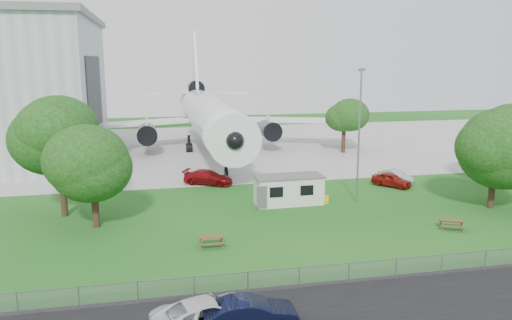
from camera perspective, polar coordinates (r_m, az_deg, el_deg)
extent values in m
plane|color=#2F7225|center=(38.57, 3.70, -8.11)|extent=(160.00, 160.00, 0.00)
cube|color=black|center=(27.34, 11.38, -16.92)|extent=(120.00, 8.00, 0.02)
cube|color=#B7B7B2|center=(74.76, -4.15, 1.50)|extent=(120.00, 46.00, 0.03)
cube|color=#2D3033|center=(68.60, -17.86, 5.76)|extent=(0.16, 16.00, 12.96)
cylinder|color=white|center=(69.86, -5.39, 4.99)|extent=(5.40, 34.00, 5.40)
cone|color=white|center=(51.19, -2.91, 2.68)|extent=(5.40, 5.50, 5.40)
cone|color=white|center=(90.59, -6.95, 6.94)|extent=(4.86, 9.00, 4.86)
cube|color=white|center=(72.87, -15.50, 3.94)|extent=(21.36, 10.77, 0.36)
cube|color=white|center=(75.54, 3.83, 4.59)|extent=(21.36, 10.77, 0.36)
cube|color=white|center=(90.33, -7.04, 10.55)|extent=(0.46, 9.96, 12.17)
cylinder|color=#515459|center=(69.18, -12.32, 2.96)|extent=(2.50, 4.20, 2.50)
cylinder|color=#515459|center=(71.10, 1.52, 3.45)|extent=(2.50, 4.20, 2.50)
cylinder|color=#515459|center=(89.46, -6.93, 8.17)|extent=(2.60, 4.50, 2.60)
cylinder|color=black|center=(55.30, -3.45, -0.78)|extent=(0.36, 0.36, 2.40)
cylinder|color=black|center=(71.12, -7.67, 1.88)|extent=(0.44, 0.44, 2.40)
cylinder|color=black|center=(71.75, -3.20, 2.05)|extent=(0.44, 0.44, 2.40)
cube|color=silver|center=(45.29, 3.75, -3.47)|extent=(6.05, 2.63, 2.50)
cube|color=#59595B|center=(44.98, 3.77, -1.86)|extent=(6.26, 2.84, 0.12)
cylinder|color=gold|center=(46.00, 8.03, -4.49)|extent=(0.50, 0.50, 0.70)
cube|color=gray|center=(30.23, 8.70, -13.95)|extent=(58.00, 0.04, 1.30)
cylinder|color=slate|center=(45.51, 11.68, 2.50)|extent=(0.16, 0.16, 12.00)
cylinder|color=#382619|center=(44.48, -21.16, -3.57)|extent=(0.56, 0.56, 3.93)
sphere|color=#316A22|center=(43.55, -21.62, 2.56)|extent=(7.33, 7.33, 7.33)
cylinder|color=#382619|center=(40.93, -17.88, -5.31)|extent=(0.56, 0.56, 2.97)
sphere|color=#316A22|center=(40.07, -18.19, -0.32)|extent=(6.59, 6.59, 6.59)
cylinder|color=#382619|center=(48.52, 25.34, -3.22)|extent=(0.56, 0.56, 3.07)
sphere|color=#316A22|center=(47.78, 25.72, 1.15)|extent=(7.79, 7.79, 7.79)
cylinder|color=#382619|center=(57.62, 26.93, -1.09)|extent=(0.56, 0.56, 3.24)
cylinder|color=#382619|center=(70.90, 9.96, 2.05)|extent=(0.56, 0.56, 3.06)
sphere|color=#316A22|center=(70.40, 10.07, 5.05)|extent=(5.67, 5.67, 5.67)
imported|color=black|center=(25.30, -0.67, -17.19)|extent=(4.73, 1.75, 1.55)
imported|color=white|center=(25.37, -5.31, -17.13)|extent=(6.09, 3.92, 1.56)
imported|color=maroon|center=(53.23, 15.21, -2.21)|extent=(3.76, 4.22, 1.38)
imported|color=#B6B9BE|center=(55.01, 15.66, -1.84)|extent=(2.81, 4.23, 1.32)
imported|color=maroon|center=(52.40, -5.49, -2.00)|extent=(5.58, 4.15, 1.50)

